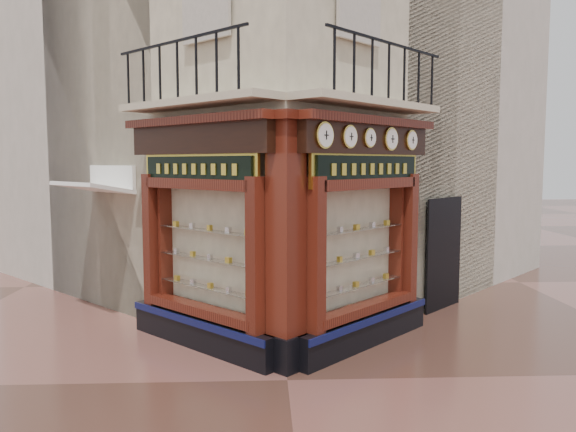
{
  "coord_description": "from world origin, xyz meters",
  "views": [
    {
      "loc": [
        -0.34,
        -8.02,
        3.21
      ],
      "look_at": [
        0.1,
        2.0,
        2.25
      ],
      "focal_mm": 35.0,
      "sensor_mm": 36.0,
      "label": 1
    }
  ],
  "objects": [
    {
      "name": "shopfront_right",
      "position": [
        1.41,
        1.57,
        1.98
      ],
      "size": [
        2.86,
        2.86,
        3.98
      ],
      "rotation": [
        0.0,
        0.0,
        0.79
      ],
      "color": "black",
      "rests_on": "ground"
    },
    {
      "name": "clock_d",
      "position": [
        1.9,
        1.79,
        3.62
      ],
      "size": [
        0.32,
        0.32,
        0.41
      ],
      "rotation": [
        0.0,
        0.0,
        0.79
      ],
      "color": "gold",
      "rests_on": "ground"
    },
    {
      "name": "neighbour_right",
      "position": [
        2.47,
        8.63,
        5.5
      ],
      "size": [
        11.31,
        11.31,
        11.0
      ],
      "primitive_type": "cube",
      "rotation": [
        0.0,
        0.0,
        0.79
      ],
      "color": "beige",
      "rests_on": "ground"
    },
    {
      "name": "clock_c",
      "position": [
        1.43,
        1.33,
        3.62
      ],
      "size": [
        0.27,
        0.27,
        0.33
      ],
      "rotation": [
        0.0,
        0.0,
        0.79
      ],
      "color": "gold",
      "rests_on": "ground"
    },
    {
      "name": "clock_e",
      "position": [
        2.39,
        2.28,
        3.62
      ],
      "size": [
        0.3,
        0.3,
        0.37
      ],
      "rotation": [
        0.0,
        0.0,
        0.79
      ],
      "color": "gold",
      "rests_on": "ground"
    },
    {
      "name": "corner_pilaster",
      "position": [
        0.0,
        0.5,
        1.95
      ],
      "size": [
        0.85,
        0.85,
        3.98
      ],
      "rotation": [
        0.0,
        0.0,
        0.79
      ],
      "color": "black",
      "rests_on": "ground"
    },
    {
      "name": "neighbour_left",
      "position": [
        -2.47,
        8.63,
        5.5
      ],
      "size": [
        11.31,
        11.31,
        11.0
      ],
      "primitive_type": "cube",
      "rotation": [
        0.0,
        0.0,
        0.79
      ],
      "color": "beige",
      "rests_on": "ground"
    },
    {
      "name": "signboard_right",
      "position": [
        1.46,
        1.51,
        3.1
      ],
      "size": [
        2.22,
        2.22,
        0.59
      ],
      "rotation": [
        0.0,
        0.0,
        0.79
      ],
      "color": "gold",
      "rests_on": "ground"
    },
    {
      "name": "awning",
      "position": [
        -3.85,
        3.64,
        0.0
      ],
      "size": [
        1.92,
        1.92,
        0.26
      ],
      "primitive_type": null,
      "rotation": [
        0.18,
        0.0,
        2.36
      ],
      "color": "white",
      "rests_on": "ground"
    },
    {
      "name": "shopfront_left",
      "position": [
        -1.41,
        1.57,
        1.98
      ],
      "size": [
        2.86,
        2.86,
        3.98
      ],
      "rotation": [
        0.0,
        0.0,
        2.36
      ],
      "color": "black",
      "rests_on": "ground"
    },
    {
      "name": "main_building",
      "position": [
        0.0,
        6.16,
        6.0
      ],
      "size": [
        11.31,
        11.31,
        12.0
      ],
      "primitive_type": "cube",
      "rotation": [
        0.0,
        0.0,
        0.79
      ],
      "color": "beige",
      "rests_on": "ground"
    },
    {
      "name": "clock_b",
      "position": [
        1.03,
        0.93,
        3.62
      ],
      "size": [
        0.3,
        0.3,
        0.37
      ],
      "rotation": [
        0.0,
        0.0,
        0.79
      ],
      "color": "gold",
      "rests_on": "ground"
    },
    {
      "name": "clock_a",
      "position": [
        0.58,
        0.48,
        3.62
      ],
      "size": [
        0.32,
        0.32,
        0.41
      ],
      "rotation": [
        0.0,
        0.0,
        0.79
      ],
      "color": "gold",
      "rests_on": "ground"
    },
    {
      "name": "balcony",
      "position": [
        0.0,
        1.49,
        4.22
      ],
      "size": [
        5.94,
        2.97,
        1.03
      ],
      "color": "beige",
      "rests_on": "ground"
    },
    {
      "name": "ground",
      "position": [
        0.0,
        0.0,
        0.0
      ],
      "size": [
        80.0,
        80.0,
        0.0
      ],
      "primitive_type": "plane",
      "color": "#462920",
      "rests_on": "ground"
    },
    {
      "name": "signboard_left",
      "position": [
        -1.46,
        1.51,
        3.1
      ],
      "size": [
        2.13,
        2.13,
        0.57
      ],
      "rotation": [
        0.0,
        0.0,
        2.36
      ],
      "color": "gold",
      "rests_on": "ground"
    }
  ]
}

